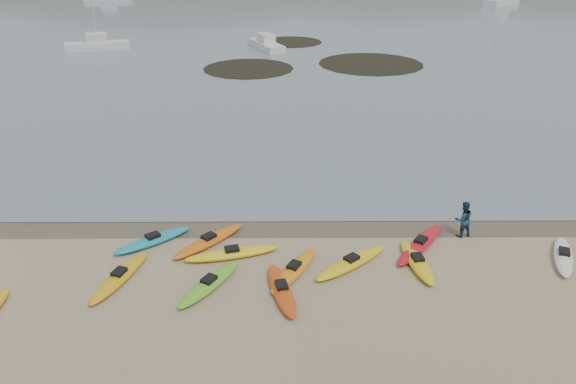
{
  "coord_description": "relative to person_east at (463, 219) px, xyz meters",
  "views": [
    {
      "loc": [
        -0.14,
        -22.12,
        12.01
      ],
      "look_at": [
        0.0,
        0.0,
        1.5
      ],
      "focal_mm": 35.0,
      "sensor_mm": 36.0,
      "label": 1
    }
  ],
  "objects": [
    {
      "name": "far_hills",
      "position": [
        31.98,
        195.24,
        -16.74
      ],
      "size": [
        550.0,
        135.0,
        80.0
      ],
      "color": "#384235",
      "rests_on": "ground"
    },
    {
      "name": "kayaks",
      "position": [
        -8.12,
        -2.51,
        -0.64
      ],
      "size": [
        22.71,
        8.74,
        0.34
      ],
      "color": "yellow",
      "rests_on": "ground"
    },
    {
      "name": "moored_boats",
      "position": [
        2.27,
        77.67,
        -0.26
      ],
      "size": [
        91.09,
        81.43,
        1.22
      ],
      "color": "silver",
      "rests_on": "ground"
    },
    {
      "name": "ground",
      "position": [
        -7.4,
        1.27,
        -0.81
      ],
      "size": [
        600.0,
        600.0,
        0.0
      ],
      "primitive_type": "plane",
      "color": "tan",
      "rests_on": "ground"
    },
    {
      "name": "kelp_mats",
      "position": [
        -4.66,
        34.93,
        -0.78
      ],
      "size": [
        20.86,
        20.87,
        0.04
      ],
      "color": "black",
      "rests_on": "water"
    },
    {
      "name": "wet_sand",
      "position": [
        -7.4,
        0.97,
        -0.8
      ],
      "size": [
        60.0,
        60.0,
        0.0
      ],
      "primitive_type": "plane",
      "color": "brown",
      "rests_on": "ground"
    },
    {
      "name": "person_east",
      "position": [
        0.0,
        0.0,
        0.0
      ],
      "size": [
        0.91,
        0.79,
        1.62
      ],
      "primitive_type": "imported",
      "rotation": [
        0.0,
        0.0,
        3.4
      ],
      "color": "navy",
      "rests_on": "ground"
    }
  ]
}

